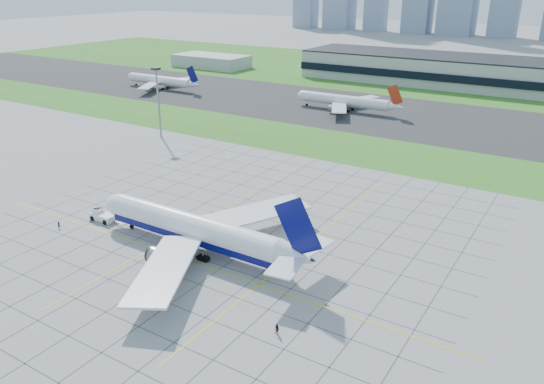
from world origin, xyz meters
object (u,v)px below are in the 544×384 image
object	(u,v)px
crew_far	(277,329)
pushback_tug	(102,216)
crew_near	(59,225)
distant_jet_0	(161,80)
distant_jet_1	(345,101)
light_mast	(158,94)
airliner	(195,229)

from	to	relation	value
crew_far	pushback_tug	bearing A→B (deg)	179.37
crew_near	distant_jet_0	distance (m)	173.17
distant_jet_1	crew_near	bearing A→B (deg)	-92.28
pushback_tug	distant_jet_1	bearing A→B (deg)	89.88
light_mast	distant_jet_1	xyz separation A→B (m)	(40.02, 75.78, -11.69)
crew_near	distant_jet_1	bearing A→B (deg)	50.50
airliner	distant_jet_0	xyz separation A→B (m)	(-134.24, 132.54, -0.42)
pushback_tug	crew_far	xyz separation A→B (m)	(59.72, -15.67, -0.25)
distant_jet_0	crew_near	bearing A→B (deg)	-54.80
light_mast	distant_jet_0	size ratio (longest dim) A/B	0.54
airliner	distant_jet_0	size ratio (longest dim) A/B	1.23
pushback_tug	distant_jet_1	distance (m)	138.45
crew_far	distant_jet_1	distance (m)	165.02
airliner	distant_jet_1	world-z (taller)	airliner
light_mast	airliner	world-z (taller)	light_mast
distant_jet_0	distant_jet_1	bearing A→B (deg)	3.00
distant_jet_0	distant_jet_1	size ratio (longest dim) A/B	0.98
light_mast	distant_jet_0	xyz separation A→B (m)	(-65.63, 70.24, -11.69)
crew_far	distant_jet_1	size ratio (longest dim) A/B	0.04
distant_jet_1	distant_jet_0	bearing A→B (deg)	-177.00
airliner	pushback_tug	xyz separation A→B (m)	(-29.30, -0.33, -3.69)
crew_near	light_mast	bearing A→B (deg)	78.40
airliner	distant_jet_1	size ratio (longest dim) A/B	1.20
crew_near	airliner	bearing A→B (deg)	-22.68
crew_far	distant_jet_0	bearing A→B (deg)	152.01
crew_far	distant_jet_0	xyz separation A→B (m)	(-164.66, 148.54, 3.52)
pushback_tug	distant_jet_0	distance (m)	169.34
distant_jet_0	distant_jet_1	distance (m)	105.80
airliner	crew_far	size ratio (longest dim) A/B	29.92
light_mast	crew_near	size ratio (longest dim) A/B	14.64
airliner	pushback_tug	distance (m)	29.53
distant_jet_0	airliner	bearing A→B (deg)	-44.63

